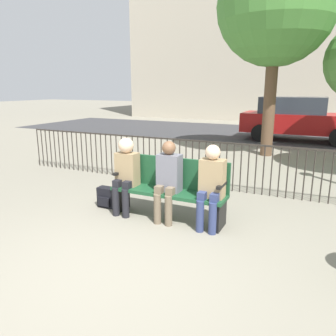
% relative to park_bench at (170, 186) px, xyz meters
% --- Properties ---
extents(ground_plane, '(80.00, 80.00, 0.00)m').
position_rel_park_bench_xyz_m(ground_plane, '(0.00, -1.74, -0.49)').
color(ground_plane, gray).
extents(park_bench, '(1.77, 0.45, 0.92)m').
position_rel_park_bench_xyz_m(park_bench, '(0.00, 0.00, 0.00)').
color(park_bench, '#194728').
rests_on(park_bench, ground).
extents(seated_person_0, '(0.34, 0.39, 1.21)m').
position_rel_park_bench_xyz_m(seated_person_0, '(-0.71, -0.13, 0.20)').
color(seated_person_0, black).
rests_on(seated_person_0, ground).
extents(seated_person_1, '(0.34, 0.39, 1.21)m').
position_rel_park_bench_xyz_m(seated_person_1, '(0.02, -0.13, 0.18)').
color(seated_person_1, brown).
rests_on(seated_person_1, ground).
extents(seated_person_2, '(0.34, 0.39, 1.20)m').
position_rel_park_bench_xyz_m(seated_person_2, '(0.68, -0.13, 0.18)').
color(seated_person_2, navy).
rests_on(seated_person_2, ground).
extents(backpack, '(0.32, 0.20, 0.34)m').
position_rel_park_bench_xyz_m(backpack, '(-1.14, -0.05, -0.33)').
color(backpack, black).
rests_on(backpack, ground).
extents(fence_railing, '(9.01, 0.03, 0.95)m').
position_rel_park_bench_xyz_m(fence_railing, '(-0.02, 1.70, 0.06)').
color(fence_railing, '#2D2823').
rests_on(fence_railing, ground).
extents(tree_2, '(3.19, 3.19, 5.69)m').
position_rel_park_bench_xyz_m(tree_2, '(0.56, 5.54, 3.57)').
color(tree_2, brown).
rests_on(tree_2, ground).
extents(street_surface, '(24.00, 6.00, 0.01)m').
position_rel_park_bench_xyz_m(street_surface, '(0.00, 10.26, -0.49)').
color(street_surface, '#333335').
rests_on(street_surface, ground).
extents(parked_car_0, '(4.20, 1.94, 1.62)m').
position_rel_park_bench_xyz_m(parked_car_0, '(1.16, 8.86, 0.35)').
color(parked_car_0, maroon).
rests_on(parked_car_0, ground).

